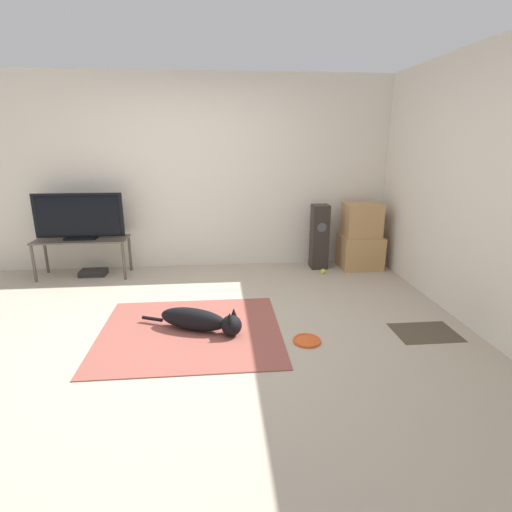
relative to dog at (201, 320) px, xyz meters
The scene contains 15 objects.
ground_plane 0.13m from the dog, behind, with size 12.00×12.00×0.00m, color #B2A38E.
wall_back 2.40m from the dog, 91.34° to the left, with size 8.00×0.06×2.55m.
wall_right 2.80m from the dog, ahead, with size 0.06×8.00×2.55m.
area_rug 0.15m from the dog, behind, with size 1.66×1.46×0.01m.
dog is the anchor object (origin of this frame).
frisbee 0.98m from the dog, 16.86° to the right, with size 0.25×0.25×0.03m.
cardboard_box_lower 2.76m from the dog, 39.76° to the left, with size 0.55×0.46×0.45m.
cardboard_box_upper 2.81m from the dog, 39.82° to the left, with size 0.47×0.39×0.45m.
floor_speaker 2.40m from the dog, 49.43° to the left, with size 0.22×0.23×0.88m.
tv_stand 2.36m from the dog, 132.04° to the left, with size 1.15×0.43×0.50m.
tv 2.44m from the dog, 131.99° to the left, with size 1.09×0.20×0.58m.
tennis_ball_by_boxes 2.37m from the dog, 47.92° to the left, with size 0.07×0.07×0.07m.
tennis_ball_near_speaker 2.18m from the dog, 44.70° to the left, with size 0.07×0.07×0.07m.
game_console 2.29m from the dog, 130.01° to the left, with size 0.33×0.22×0.07m.
door_mat 2.08m from the dog, ahead, with size 0.57×0.42×0.01m.
Camera 1 is at (0.24, -3.39, 1.72)m, focal length 28.00 mm.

